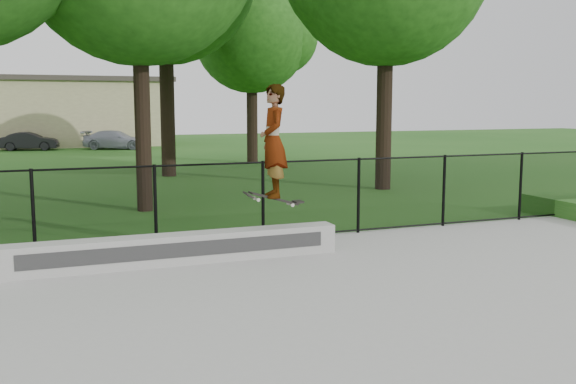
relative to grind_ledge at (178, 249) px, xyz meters
name	(u,v)px	position (x,y,z in m)	size (l,w,h in m)	color
ground	(448,357)	(1.86, -4.70, -0.30)	(100.00, 100.00, 0.00)	#215618
concrete_slab	(448,354)	(1.86, -4.70, -0.27)	(14.00, 12.00, 0.06)	#9F9F9A
grind_ledge	(178,249)	(0.00, 0.00, 0.00)	(5.37, 0.40, 0.48)	#A9A9A4
car_b	(29,141)	(-2.58, 29.38, 0.22)	(1.09, 2.83, 1.03)	black
car_c	(116,140)	(2.13, 28.51, 0.25)	(1.53, 3.46, 1.09)	#9195A5
skater_airborne	(273,143)	(1.60, -0.10, 1.67)	(0.82, 0.73, 2.05)	black
chainlink_fence	(263,201)	(1.86, 1.20, 0.51)	(16.06, 0.06, 1.50)	black
distant_building	(70,111)	(-0.14, 33.30, 1.86)	(12.40, 6.40, 4.30)	#C9BD8D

